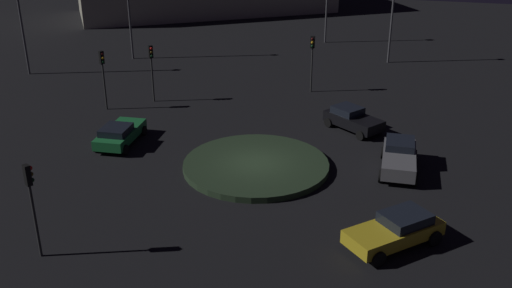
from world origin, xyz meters
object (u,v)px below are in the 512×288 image
traffic_light_northwest_near (103,68)px  streetlamp_north_near (393,5)px  car_grey (399,157)px  car_black (352,119)px  car_yellow (396,230)px  traffic_light_southwest (31,193)px  car_green (120,134)px  traffic_light_north (312,53)px  traffic_light_northwest (151,62)px  streetlamp_northwest_near (19,5)px

traffic_light_northwest_near → streetlamp_north_near: streetlamp_north_near is taller
streetlamp_north_near → car_grey: bearing=-85.5°
car_black → car_yellow: size_ratio=0.94×
car_black → traffic_light_northwest_near: size_ratio=0.98×
traffic_light_southwest → traffic_light_northwest_near: bearing=51.4°
traffic_light_southwest → car_green: bearing=43.0°
car_black → traffic_light_north: bearing=156.2°
car_yellow → traffic_light_northwest: bearing=-83.8°
traffic_light_northwest → traffic_light_southwest: bearing=-38.7°
traffic_light_southwest → traffic_light_northwest_near: size_ratio=1.02×
traffic_light_north → car_grey: bearing=32.7°
car_grey → traffic_light_northwest: traffic_light_northwest is taller
car_green → streetlamp_north_near: bearing=-36.8°
car_black → traffic_light_northwest_near: 17.35m
traffic_light_northwest_near → streetlamp_northwest_near: 12.40m
car_black → streetlamp_north_near: size_ratio=0.52×
traffic_light_north → traffic_light_northwest_near: bearing=-57.8°
car_grey → traffic_light_southwest: traffic_light_southwest is taller
car_black → streetlamp_north_near: 17.39m
streetlamp_north_near → traffic_light_northwest_near: bearing=-137.0°
car_green → car_yellow: (16.78, -7.04, 0.08)m
traffic_light_northwest_near → streetlamp_north_near: (18.60, 17.37, 2.09)m
car_yellow → streetlamp_north_near: (-1.88, 29.75, 4.33)m
car_green → car_yellow: 18.19m
car_black → traffic_light_northwest_near: traffic_light_northwest_near is taller
car_green → streetlamp_northwest_near: (-14.13, 11.46, 5.05)m
car_grey → traffic_light_north: traffic_light_north is taller
car_green → traffic_light_southwest: (2.19, -11.75, 2.38)m
car_black → car_yellow: 13.38m
traffic_light_northwest → car_grey: bearing=19.6°
car_yellow → traffic_light_northwest: 23.34m
streetlamp_north_near → car_black: bearing=-94.8°
traffic_light_southwest → traffic_light_north: bearing=15.6°
car_grey → traffic_light_north: bearing=-151.3°
traffic_light_northwest → car_green: bearing=-40.0°
traffic_light_northwest_near → traffic_light_northwest: bearing=70.7°
traffic_light_southwest → traffic_light_northwest_near: 18.07m
car_yellow → streetlamp_northwest_near: bearing=-75.2°
car_black → streetlamp_northwest_near: (-27.63, 5.53, 4.99)m
streetlamp_northwest_near → streetlamp_north_near: 31.14m
car_green → traffic_light_southwest: size_ratio=0.99×
traffic_light_northwest_near → traffic_light_north: traffic_light_north is taller
traffic_light_north → streetlamp_north_near: (5.30, 9.88, 2.02)m
streetlamp_north_near → car_green: bearing=-123.3°
car_green → car_yellow: size_ratio=0.97×
car_grey → streetlamp_north_near: (-1.72, 22.12, 4.30)m
car_grey → car_green: 16.63m
car_green → traffic_light_northwest_near: traffic_light_northwest_near is taller
traffic_light_southwest → streetlamp_north_near: streetlamp_north_near is taller
traffic_light_northwest_near → car_green: bearing=-28.0°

